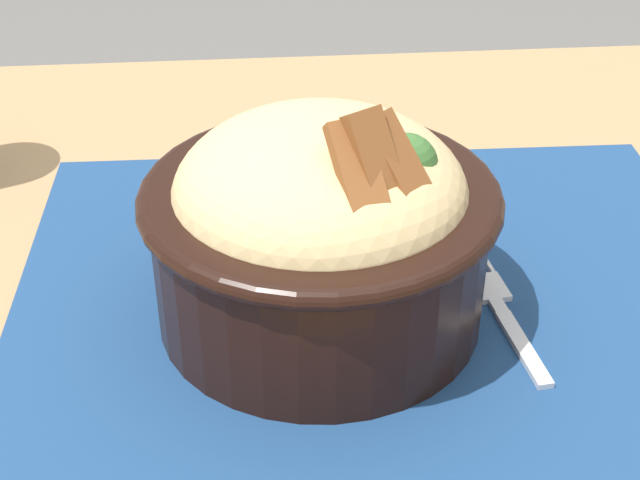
% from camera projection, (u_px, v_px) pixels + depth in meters
% --- Properties ---
extents(table, '(1.20, 0.77, 0.71)m').
position_uv_depth(table, '(377.00, 387.00, 0.59)').
color(table, '#99754C').
rests_on(table, ground_plane).
extents(placemat, '(0.44, 0.37, 0.00)m').
position_uv_depth(placemat, '(375.00, 298.00, 0.55)').
color(placemat, navy).
rests_on(placemat, table).
extents(bowl, '(0.22, 0.22, 0.14)m').
position_uv_depth(bowl, '(321.00, 224.00, 0.51)').
color(bowl, black).
rests_on(bowl, placemat).
extents(fork, '(0.03, 0.13, 0.00)m').
position_uv_depth(fork, '(499.00, 307.00, 0.54)').
color(fork, silver).
rests_on(fork, placemat).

